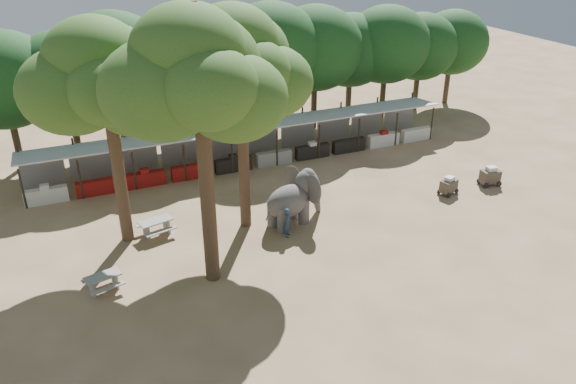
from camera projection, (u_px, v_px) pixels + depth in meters
name	position (u px, v px, depth m)	size (l,w,h in m)	color
ground	(351.00, 271.00, 25.97)	(100.00, 100.00, 0.00)	brown
vendor_stalls	(249.00, 146.00, 36.84)	(28.00, 2.99, 2.80)	#AEB0B7
yard_tree_left	(101.00, 80.00, 25.01)	(7.10, 6.90, 11.02)	#332316
yard_tree_center	(194.00, 77.00, 21.52)	(7.10, 6.90, 12.04)	#332316
yard_tree_back	(236.00, 64.00, 26.17)	(7.10, 6.90, 11.36)	#332316
backdrop_trees	(222.00, 63.00, 39.17)	(46.46, 5.95, 8.33)	#332316
elephant	(295.00, 198.00, 29.54)	(3.81, 2.81, 2.83)	#444141
handler	(288.00, 223.00, 28.41)	(0.57, 0.38, 1.60)	#26384C
picnic_table_near	(103.00, 281.00, 24.42)	(1.80, 1.68, 0.76)	gray
picnic_table_far	(156.00, 225.00, 28.68)	(1.97, 1.84, 0.83)	gray
cart_front	(449.00, 185.00, 32.91)	(1.30, 1.05, 1.11)	#382F26
cart_back	(490.00, 176.00, 33.99)	(1.33, 0.96, 1.21)	#382F26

